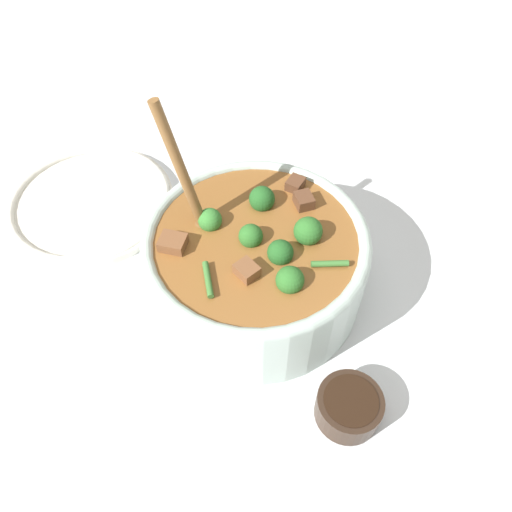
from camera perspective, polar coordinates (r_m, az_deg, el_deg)
ground_plane at (r=0.66m, az=0.00°, el=-3.85°), size 4.00×4.00×0.00m
stew_bowl at (r=0.61m, az=-0.00°, el=-0.44°), size 0.27×0.27×0.27m
condiment_bowl at (r=0.57m, az=10.57°, el=-16.51°), size 0.07×0.07×0.04m
empty_plate at (r=0.79m, az=-18.42°, el=5.89°), size 0.25×0.25×0.02m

